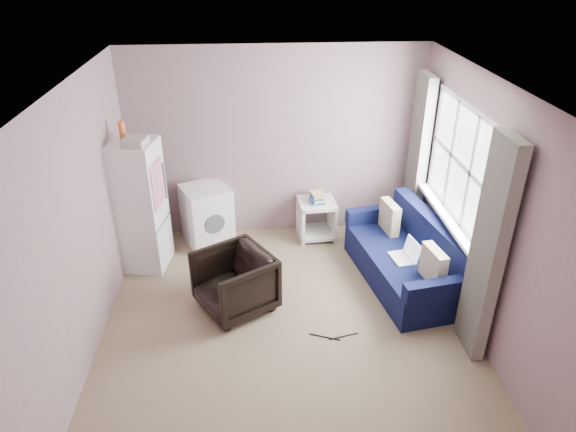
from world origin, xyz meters
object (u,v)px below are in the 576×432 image
object	(u,v)px
fridge	(139,205)
sofa	(408,260)
armchair	(235,279)
washing_machine	(207,214)
side_table	(316,216)

from	to	relation	value
fridge	sofa	bearing A→B (deg)	-1.80
armchair	fridge	distance (m)	1.55
washing_machine	side_table	world-z (taller)	washing_machine
side_table	sofa	bearing A→B (deg)	-49.77
armchair	fridge	world-z (taller)	fridge
fridge	side_table	world-z (taller)	fridge
armchair	side_table	world-z (taller)	armchair
armchair	washing_machine	world-z (taller)	washing_machine
washing_machine	sofa	xyz separation A→B (m)	(2.38, -1.08, -0.12)
side_table	washing_machine	bearing A→B (deg)	-178.87
armchair	sofa	bearing A→B (deg)	69.37
armchair	side_table	distance (m)	1.82
armchair	side_table	size ratio (longest dim) A/B	1.14
washing_machine	side_table	bearing A→B (deg)	-23.60
fridge	side_table	size ratio (longest dim) A/B	2.78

